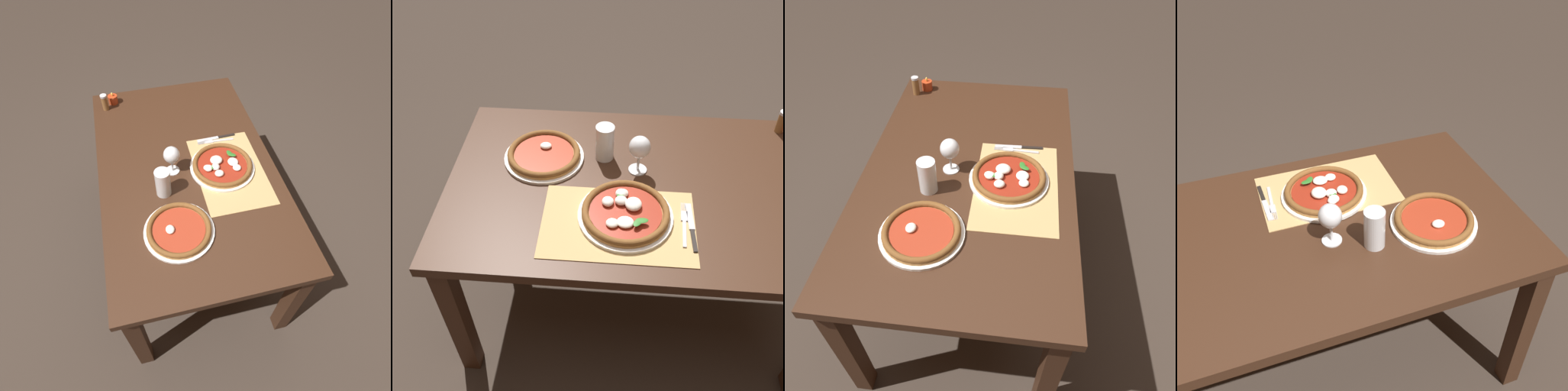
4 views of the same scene
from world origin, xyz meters
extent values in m
plane|color=#382D26|center=(0.00, 0.00, 0.00)|extent=(24.00, 24.00, 0.00)
cube|color=#382114|center=(0.00, 0.00, 0.72)|extent=(1.45, 0.89, 0.04)
cube|color=#382114|center=(-0.67, -0.39, 0.35)|extent=(0.07, 0.07, 0.70)
cube|color=#382114|center=(0.67, -0.39, 0.35)|extent=(0.07, 0.07, 0.70)
cube|color=#382114|center=(-0.67, 0.39, 0.35)|extent=(0.07, 0.07, 0.70)
cube|color=#382114|center=(0.67, 0.39, 0.35)|extent=(0.07, 0.07, 0.70)
cube|color=tan|center=(-0.08, -0.21, 0.74)|extent=(0.52, 0.34, 0.00)
cylinder|color=white|center=(-0.06, -0.17, 0.75)|extent=(0.33, 0.33, 0.01)
cylinder|color=#B77F42|center=(-0.06, -0.17, 0.76)|extent=(0.30, 0.30, 0.01)
torus|color=brown|center=(-0.06, -0.17, 0.77)|extent=(0.30, 0.30, 0.02)
cylinder|color=maroon|center=(-0.06, -0.17, 0.77)|extent=(0.25, 0.25, 0.00)
ellipsoid|color=white|center=(-0.08, -0.13, 0.78)|extent=(0.04, 0.04, 0.03)
ellipsoid|color=white|center=(-0.04, -0.15, 0.78)|extent=(0.06, 0.06, 0.03)
ellipsoid|color=white|center=(-0.06, -0.23, 0.78)|extent=(0.06, 0.05, 0.02)
ellipsoid|color=white|center=(-0.07, -0.09, 0.78)|extent=(0.04, 0.04, 0.02)
ellipsoid|color=white|center=(-0.10, -0.24, 0.78)|extent=(0.04, 0.04, 0.02)
ellipsoid|color=white|center=(-0.12, -0.14, 0.78)|extent=(0.04, 0.04, 0.03)
ellipsoid|color=white|center=(-0.08, -0.10, 0.78)|extent=(0.04, 0.04, 0.03)
ellipsoid|color=#286B23|center=(-0.08, -0.12, 0.79)|extent=(0.04, 0.05, 0.00)
ellipsoid|color=#286B23|center=(-0.02, -0.23, 0.79)|extent=(0.04, 0.05, 0.00)
ellipsoid|color=#286B23|center=(-0.01, -0.23, 0.79)|extent=(0.05, 0.03, 0.00)
cylinder|color=white|center=(-0.38, 0.12, 0.75)|extent=(0.31, 0.31, 0.01)
cylinder|color=#B77F42|center=(-0.38, 0.12, 0.76)|extent=(0.28, 0.28, 0.01)
torus|color=brown|center=(-0.38, 0.12, 0.77)|extent=(0.28, 0.28, 0.02)
cylinder|color=maroon|center=(-0.38, 0.12, 0.76)|extent=(0.23, 0.23, 0.00)
ellipsoid|color=white|center=(-0.38, 0.15, 0.77)|extent=(0.05, 0.04, 0.02)
cylinder|color=silver|center=(-0.02, 0.07, 0.74)|extent=(0.07, 0.07, 0.00)
cylinder|color=silver|center=(-0.02, 0.07, 0.78)|extent=(0.01, 0.01, 0.06)
ellipsoid|color=silver|center=(-0.02, 0.07, 0.85)|extent=(0.08, 0.08, 0.08)
ellipsoid|color=#C17019|center=(-0.02, 0.07, 0.84)|extent=(0.07, 0.07, 0.05)
cylinder|color=silver|center=(-0.15, 0.14, 0.81)|extent=(0.07, 0.07, 0.15)
cylinder|color=black|center=(-0.15, 0.14, 0.80)|extent=(0.07, 0.07, 0.12)
cylinder|color=silver|center=(-0.15, 0.14, 0.86)|extent=(0.07, 0.07, 0.02)
cube|color=#B7B7BC|center=(0.14, -0.24, 0.75)|extent=(0.02, 0.12, 0.00)
cube|color=#B7B7BC|center=(0.14, -0.16, 0.75)|extent=(0.02, 0.05, 0.00)
cylinder|color=#B7B7BC|center=(0.15, -0.12, 0.75)|extent=(0.01, 0.04, 0.00)
cylinder|color=#B7B7BC|center=(0.15, -0.11, 0.75)|extent=(0.01, 0.04, 0.00)
cylinder|color=#B7B7BC|center=(0.14, -0.11, 0.75)|extent=(0.01, 0.04, 0.00)
cylinder|color=#B7B7BC|center=(0.13, -0.11, 0.75)|extent=(0.01, 0.04, 0.00)
cube|color=black|center=(0.17, -0.26, 0.75)|extent=(0.02, 0.10, 0.01)
cube|color=#B7B7BC|center=(0.16, -0.16, 0.75)|extent=(0.03, 0.12, 0.00)
cylinder|color=#B23819|center=(0.62, 0.32, 0.77)|extent=(0.06, 0.06, 0.05)
cylinder|color=silver|center=(0.62, 0.32, 0.76)|extent=(0.04, 0.04, 0.03)
ellipsoid|color=#F9C64C|center=(0.62, 0.32, 0.80)|extent=(0.01, 0.01, 0.02)
cylinder|color=brown|center=(0.57, 0.37, 0.78)|extent=(0.04, 0.04, 0.08)
cylinder|color=#BCBCC1|center=(0.57, 0.37, 0.83)|extent=(0.04, 0.04, 0.01)
camera|label=1|loc=(-1.14, 0.22, 1.96)|focal=30.00mm
camera|label=2|loc=(-0.11, -1.24, 1.90)|focal=42.00mm
camera|label=3|loc=(-1.22, -0.20, 1.81)|focal=35.00mm
camera|label=4|loc=(0.24, 1.18, 1.83)|focal=42.00mm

